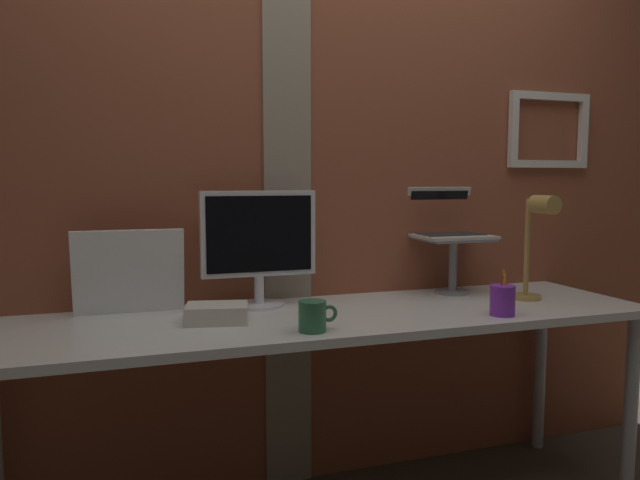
{
  "coord_description": "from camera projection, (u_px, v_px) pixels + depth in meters",
  "views": [
    {
      "loc": [
        -0.78,
        -1.9,
        1.23
      ],
      "look_at": [
        -0.11,
        0.11,
        1.01
      ],
      "focal_mm": 33.05,
      "sensor_mm": 36.0,
      "label": 1
    }
  ],
  "objects": [
    {
      "name": "brick_wall_back",
      "position": [
        324.0,
        167.0,
        2.4
      ],
      "size": [
        3.33,
        0.16,
        2.56
      ],
      "color": "brown",
      "rests_on": "ground_plane"
    },
    {
      "name": "monitor",
      "position": [
        259.0,
        240.0,
        2.15
      ],
      "size": [
        0.42,
        0.18,
        0.43
      ],
      "color": "white",
      "rests_on": "desk"
    },
    {
      "name": "desk",
      "position": [
        329.0,
        333.0,
        2.07
      ],
      "size": [
        2.35,
        0.63,
        0.76
      ],
      "color": "white",
      "rests_on": "ground_plane"
    },
    {
      "name": "desk_lamp",
      "position": [
        536.0,
        236.0,
        2.24
      ],
      "size": [
        0.12,
        0.2,
        0.41
      ],
      "color": "tan",
      "rests_on": "desk"
    },
    {
      "name": "laptop_stand",
      "position": [
        453.0,
        256.0,
        2.42
      ],
      "size": [
        0.28,
        0.22,
        0.23
      ],
      "color": "gray",
      "rests_on": "desk"
    },
    {
      "name": "paper_clutter_stack",
      "position": [
        217.0,
        313.0,
        1.93
      ],
      "size": [
        0.22,
        0.18,
        0.06
      ],
      "primitive_type": "cube",
      "rotation": [
        0.0,
        0.0,
        -0.2
      ],
      "color": "silver",
      "rests_on": "desk"
    },
    {
      "name": "laptop",
      "position": [
        446.0,
        224.0,
        2.47
      ],
      "size": [
        0.3,
        0.28,
        0.21
      ],
      "color": "silver",
      "rests_on": "laptop_stand"
    },
    {
      "name": "coffee_mug",
      "position": [
        313.0,
        316.0,
        1.81
      ],
      "size": [
        0.13,
        0.09,
        0.1
      ],
      "color": "#33724C",
      "rests_on": "desk"
    },
    {
      "name": "whiteboard_panel",
      "position": [
        129.0,
        272.0,
        2.04
      ],
      "size": [
        0.37,
        0.06,
        0.3
      ],
      "primitive_type": "cube",
      "rotation": [
        0.16,
        0.0,
        0.0
      ],
      "color": "white",
      "rests_on": "desk"
    },
    {
      "name": "pen_cup",
      "position": [
        503.0,
        300.0,
        2.03
      ],
      "size": [
        0.08,
        0.08,
        0.16
      ],
      "color": "purple",
      "rests_on": "desk"
    }
  ]
}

